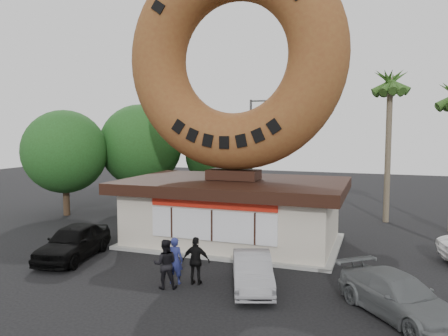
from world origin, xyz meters
TOP-DOWN VIEW (x-y plane):
  - ground at (0.00, 0.00)m, footprint 90.00×90.00m
  - donut_shop at (0.00, 5.98)m, footprint 11.20×7.20m
  - giant_donut at (0.00, 6.00)m, footprint 11.25×2.87m
  - tree_west at (-9.50, 13.00)m, footprint 6.00×6.00m
  - tree_mid at (-4.00, 15.00)m, footprint 5.20×5.20m
  - tree_far at (-13.00, 9.00)m, footprint 5.60×5.60m
  - palm_near at (7.50, 14.00)m, footprint 2.60×2.60m
  - street_lamp at (-1.86, 16.00)m, footprint 2.11×0.20m
  - person_left at (-0.22, -0.43)m, footprint 0.69×0.49m
  - person_center at (-0.33, -1.00)m, footprint 1.10×0.99m
  - person_right at (0.59, -0.25)m, footprint 1.11×0.57m
  - car_black at (-5.95, 0.89)m, footprint 2.57×4.84m
  - car_silver at (2.70, 0.07)m, footprint 2.60×4.16m
  - car_grey at (7.68, -0.73)m, footprint 4.33×4.66m

SIDE VIEW (x-z plane):
  - ground at x=0.00m, z-range 0.00..0.00m
  - car_silver at x=2.70m, z-range 0.00..1.29m
  - car_grey at x=7.68m, z-range 0.00..1.32m
  - car_black at x=-5.95m, z-range 0.00..1.57m
  - person_left at x=-0.22m, z-range 0.00..1.79m
  - person_right at x=0.59m, z-range 0.00..1.82m
  - person_center at x=-0.33m, z-range 0.00..1.84m
  - donut_shop at x=0.00m, z-range -0.13..3.67m
  - tree_mid at x=-4.00m, z-range 0.70..7.33m
  - tree_far at x=-13.00m, z-range 0.76..7.90m
  - street_lamp at x=-1.86m, z-range 0.48..8.48m
  - tree_west at x=-9.50m, z-range 0.82..8.47m
  - palm_near at x=7.50m, z-range 3.54..13.29m
  - giant_donut at x=0.00m, z-range 3.80..15.05m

